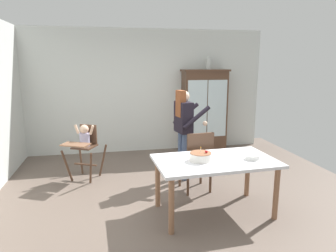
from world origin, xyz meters
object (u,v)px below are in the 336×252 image
(china_cabinet, at_px, (204,110))
(birthday_cake, at_px, (201,157))
(ceramic_vase, at_px, (209,64))
(dining_table, at_px, (215,166))
(high_chair_with_toddler, at_px, (84,142))
(dining_chair_far_side, at_px, (198,158))
(serving_bowl, at_px, (252,157))
(adult_person, at_px, (184,124))

(china_cabinet, xyz_separation_m, birthday_cake, (-1.00, -2.89, -0.13))
(ceramic_vase, distance_m, dining_table, 3.29)
(dining_table, bearing_deg, ceramic_vase, 73.15)
(ceramic_vase, xyz_separation_m, dining_table, (-0.88, -2.89, -1.30))
(high_chair_with_toddler, xyz_separation_m, dining_chair_far_side, (1.72, -0.93, -0.10))
(serving_bowl, bearing_deg, birthday_cake, 172.90)
(adult_person, height_order, serving_bowl, adult_person)
(dining_chair_far_side, bearing_deg, birthday_cake, 69.89)
(china_cabinet, bearing_deg, ceramic_vase, 2.72)
(china_cabinet, height_order, serving_bowl, china_cabinet)
(ceramic_vase, xyz_separation_m, birthday_cake, (-1.08, -2.90, -1.16))
(ceramic_vase, relative_size, adult_person, 0.18)
(birthday_cake, height_order, dining_chair_far_side, dining_chair_far_side)
(dining_table, distance_m, serving_bowl, 0.49)
(dining_table, height_order, birthday_cake, birthday_cake)
(high_chair_with_toddler, distance_m, dining_table, 2.37)
(ceramic_vase, bearing_deg, serving_bowl, -97.72)
(ceramic_vase, relative_size, serving_bowl, 1.50)
(dining_table, relative_size, serving_bowl, 8.90)
(ceramic_vase, distance_m, birthday_cake, 3.30)
(high_chair_with_toddler, distance_m, adult_person, 1.72)
(adult_person, height_order, dining_table, adult_person)
(ceramic_vase, bearing_deg, high_chair_with_toddler, -153.81)
(china_cabinet, xyz_separation_m, dining_chair_far_side, (-0.83, -2.22, -0.37))
(china_cabinet, bearing_deg, high_chair_with_toddler, -153.20)
(dining_table, distance_m, dining_chair_far_side, 0.68)
(birthday_cake, bearing_deg, adult_person, 85.14)
(adult_person, bearing_deg, birthday_cake, 164.16)
(dining_table, relative_size, dining_chair_far_side, 1.67)
(high_chair_with_toddler, bearing_deg, birthday_cake, -19.90)
(dining_chair_far_side, bearing_deg, china_cabinet, -116.17)
(china_cabinet, height_order, ceramic_vase, ceramic_vase)
(serving_bowl, bearing_deg, high_chair_with_toddler, 142.81)
(ceramic_vase, height_order, high_chair_with_toddler, ceramic_vase)
(dining_chair_far_side, bearing_deg, adult_person, -89.66)
(adult_person, distance_m, birthday_cake, 1.30)
(high_chair_with_toddler, height_order, dining_table, high_chair_with_toddler)
(ceramic_vase, distance_m, high_chair_with_toddler, 3.20)
(ceramic_vase, height_order, adult_person, ceramic_vase)
(china_cabinet, relative_size, dining_chair_far_side, 1.91)
(high_chair_with_toddler, xyz_separation_m, dining_table, (1.75, -1.60, -0.01))
(china_cabinet, bearing_deg, serving_bowl, -96.27)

